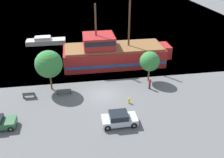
{
  "coord_description": "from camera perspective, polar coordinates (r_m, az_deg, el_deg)",
  "views": [
    {
      "loc": [
        -3.3,
        -28.19,
        17.44
      ],
      "look_at": [
        1.49,
        2.0,
        1.2
      ],
      "focal_mm": 40.0,
      "sensor_mm": 36.0,
      "label": 1
    }
  ],
  "objects": [
    {
      "name": "moored_boat_dockside",
      "position": [
        52.69,
        -14.95,
        8.38
      ],
      "size": [
        7.71,
        2.38,
        1.53
      ],
      "color": "#B7B2A8",
      "rests_on": "water_surface"
    },
    {
      "name": "pedestrian_walking_near",
      "position": [
        34.62,
        8.63,
        -1.0
      ],
      "size": [
        0.32,
        0.32,
        1.68
      ],
      "color": "#232838",
      "rests_on": "ground_plane"
    },
    {
      "name": "fire_hydrant",
      "position": [
        31.44,
        3.9,
        -4.88
      ],
      "size": [
        0.42,
        0.25,
        0.76
      ],
      "color": "yellow",
      "rests_on": "ground_plane"
    },
    {
      "name": "tree_row_east",
      "position": [
        33.86,
        -14.26,
        3.32
      ],
      "size": [
        3.65,
        3.65,
        5.63
      ],
      "color": "brown",
      "rests_on": "ground_plane"
    },
    {
      "name": "pirate_ship",
      "position": [
        41.18,
        0.19,
        5.88
      ],
      "size": [
        17.58,
        5.94,
        11.23
      ],
      "color": "#A31E1E",
      "rests_on": "water_surface"
    },
    {
      "name": "ground_plane",
      "position": [
        33.31,
        -1.99,
        -3.61
      ],
      "size": [
        160.0,
        160.0,
        0.0
      ],
      "primitive_type": "plane",
      "color": "#5B5B5E"
    },
    {
      "name": "parked_car_curb_front",
      "position": [
        27.71,
        1.65,
        -9.07
      ],
      "size": [
        3.87,
        1.97,
        1.5
      ],
      "color": "#B7BCC6",
      "rests_on": "ground_plane"
    },
    {
      "name": "tree_row_mideast",
      "position": [
        35.78,
        8.61,
        4.0
      ],
      "size": [
        2.84,
        2.84,
        4.52
      ],
      "color": "brown",
      "rests_on": "ground_plane"
    },
    {
      "name": "water_surface",
      "position": [
        74.33,
        -6.41,
        14.25
      ],
      "size": [
        80.0,
        80.0,
        0.0
      ],
      "primitive_type": "plane",
      "color": "#33566B",
      "rests_on": "ground"
    },
    {
      "name": "bench_promenade_west",
      "position": [
        34.18,
        -18.44,
        -3.46
      ],
      "size": [
        1.55,
        0.45,
        0.85
      ],
      "color": "#4C4742",
      "rests_on": "ground_plane"
    },
    {
      "name": "bench_promenade_east",
      "position": [
        33.76,
        -10.95,
        -2.81
      ],
      "size": [
        1.9,
        0.45,
        0.85
      ],
      "color": "#4C4742",
      "rests_on": "ground_plane"
    }
  ]
}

